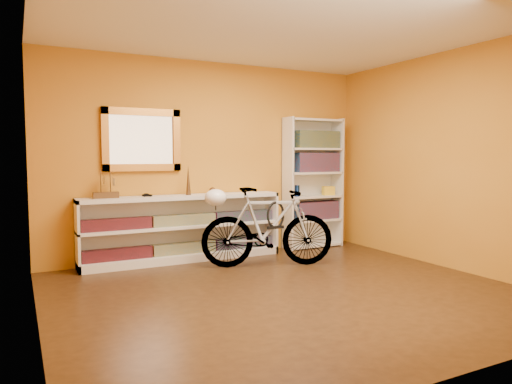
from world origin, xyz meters
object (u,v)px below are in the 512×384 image
console_unit (184,228)px  bicycle (268,227)px  bookcase (313,183)px  helmet (216,197)px

console_unit → bicycle: (0.81, -0.76, 0.06)m
bookcase → bicycle: (-1.19, -0.79, -0.46)m
bicycle → bookcase: bearing=-37.9°
bookcase → bicycle: 1.50m
console_unit → bookcase: bookcase is taller
bookcase → bicycle: size_ratio=1.15×
console_unit → helmet: (0.22, -0.56, 0.43)m
console_unit → helmet: helmet is taller
helmet → bookcase: bearing=18.2°
bookcase → helmet: 1.88m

